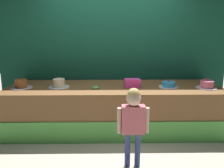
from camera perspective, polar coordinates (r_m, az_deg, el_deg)
ground_plane at (r=3.71m, az=0.64°, el=-14.18°), size 12.00×12.00×0.00m
stage_platform at (r=4.05m, az=0.45°, el=-5.89°), size 3.58×1.10×0.77m
curtain_backdrop at (r=4.48m, az=0.28°, el=9.24°), size 4.34×0.08×2.80m
child_figure at (r=2.88m, az=5.21°, el=-8.04°), size 0.40×0.18×1.03m
pink_box at (r=3.89m, az=4.97°, el=0.22°), size 0.27×0.18×0.14m
donut at (r=3.79m, az=-4.09°, el=-0.90°), size 0.12×0.12×0.04m
cake_far_left at (r=4.10m, az=-21.34°, el=-0.07°), size 0.35×0.35×0.15m
cake_center_left at (r=3.96m, az=-12.85°, el=0.08°), size 0.35×0.35×0.18m
cake_center_right at (r=4.00m, az=13.69°, el=-0.17°), size 0.33×0.33×0.12m
cake_far_right at (r=4.12m, az=22.19°, el=-0.15°), size 0.34×0.34×0.17m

